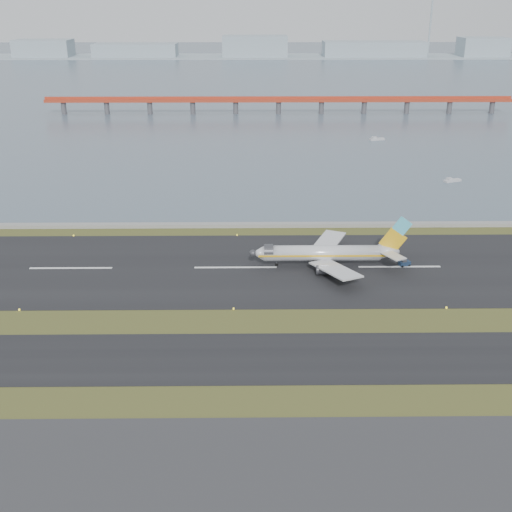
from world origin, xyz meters
name	(u,v)px	position (x,y,z in m)	size (l,w,h in m)	color
ground	(233,327)	(0.00, 0.00, 0.00)	(1000.00, 1000.00, 0.00)	#324418
taxiway_strip	(231,358)	(0.00, -12.00, 0.05)	(1000.00, 18.00, 0.10)	black
runway_strip	(236,268)	(0.00, 30.00, 0.05)	(1000.00, 45.00, 0.10)	black
seawall	(238,225)	(0.00, 60.00, 0.50)	(1000.00, 2.50, 1.00)	gray
bay_water	(245,73)	(0.00, 460.00, 0.00)	(1400.00, 800.00, 1.30)	#495B69
red_pier	(279,101)	(20.00, 250.00, 7.28)	(260.00, 5.00, 10.20)	#AD351D
far_shoreline	(258,51)	(13.62, 620.00, 6.07)	(1400.00, 80.00, 60.50)	#92A4AD
airliner	(328,253)	(22.52, 30.68, 3.46)	(38.52, 32.89, 12.80)	silver
pushback_tug	(404,263)	(41.25, 30.60, 0.85)	(3.07, 2.30, 1.75)	#16253C
workboat_near	(452,180)	(75.58, 107.22, 0.50)	(6.81, 4.40, 1.58)	#B6B7BA
workboat_far	(377,139)	(61.96, 178.58, 0.54)	(7.44, 4.30, 1.72)	#B6B7BA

